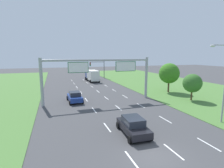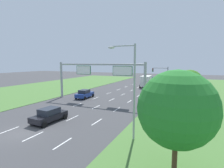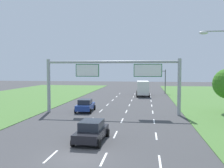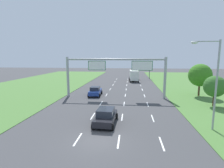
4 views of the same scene
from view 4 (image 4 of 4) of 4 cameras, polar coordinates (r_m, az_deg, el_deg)
ground_plane at (r=15.50m, az=-4.60°, el=-17.85°), size 200.00×200.00×0.00m
lane_dashes_inner_left at (r=26.90m, az=-3.55°, el=-6.24°), size 0.14×62.40×0.01m
lane_dashes_inner_right at (r=26.55m, az=3.97°, el=-6.44°), size 0.14×62.40×0.01m
lane_dashes_slip at (r=26.66m, az=11.56°, el=-6.53°), size 0.14×62.40×0.01m
car_near_red at (r=18.61m, az=-2.07°, el=-10.46°), size 2.34×4.40×1.63m
car_lead_silver at (r=32.05m, az=-5.48°, el=-2.33°), size 2.31×4.38×1.66m
box_truck at (r=52.12m, az=7.13°, el=2.88°), size 2.90×7.71×3.19m
sign_gantry at (r=29.92m, az=1.44°, el=4.80°), size 17.24×0.44×7.00m
traffic_light_mast at (r=57.49m, az=10.25°, el=5.48°), size 4.76×0.49×5.60m
street_lamp at (r=18.56m, az=30.01°, el=1.83°), size 2.61×0.32×8.50m
roadside_tree_mid at (r=28.43m, az=30.53°, el=-0.70°), size 3.00×3.00×4.39m
roadside_tree_far at (r=34.61m, az=26.81°, el=2.60°), size 3.97×3.97×5.81m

